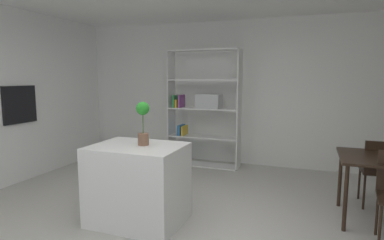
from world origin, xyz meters
The scene contains 7 objects.
ground_plane centered at (0.00, 0.00, 0.00)m, with size 10.30×10.30×0.00m, color beige.
back_partition centered at (0.00, 3.14, 1.35)m, with size 7.48×0.06×2.71m, color white.
built_in_oven centered at (-2.98, 0.83, 1.23)m, with size 0.06×0.60×0.59m.
kitchen_island centered at (-0.53, 0.19, 0.45)m, with size 1.02×0.78×0.89m, color white.
potted_plant_on_island centered at (-0.47, 0.23, 1.18)m, with size 0.15×0.15×0.49m.
open_bookshelf centered at (-0.61, 2.72, 1.06)m, with size 1.34×0.35×2.15m.
dining_chair_far centered at (2.15, 1.57, 0.53)m, with size 0.45×0.44×0.88m.
Camera 1 is at (1.28, -2.91, 1.65)m, focal length 30.02 mm.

